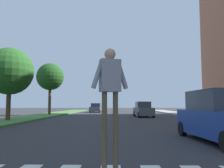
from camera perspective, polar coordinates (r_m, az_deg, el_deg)
The scene contains 9 objects.
ground_plane at distance 25.75m, azimuth 0.90°, elevation -8.17°, with size 140.00×140.00×0.00m, color #2D2D30.
median_strip at distance 25.33m, azimuth -19.33°, elevation -7.77°, with size 3.72×64.00×0.15m, color #477A38.
tree_far at distance 20.93m, azimuth -23.81°, elevation 2.85°, with size 3.88×3.88×5.93m.
tree_distant at distance 31.53m, azimuth -14.93°, elevation 1.68°, with size 3.54×3.54×6.65m.
sidewalk_right at distance 25.46m, azimuth 22.59°, elevation -7.66°, with size 3.00×64.00×0.15m, color #9E9991.
pedestrian_performer at distance 4.43m, azimuth -0.50°, elevation -1.78°, with size 0.73×0.35×2.49m.
suv_crossing at distance 9.81m, azimuth 25.23°, elevation -7.36°, with size 2.28×4.73×1.97m.
sedan_midblock at distance 26.79m, azimuth 7.69°, elevation -6.30°, with size 2.08×4.13×1.73m.
sedan_distant at distance 41.99m, azimuth -3.88°, elevation -5.91°, with size 2.13×4.46×1.62m.
Camera 1 is at (0.14, 4.29, 1.41)m, focal length 37.27 mm.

